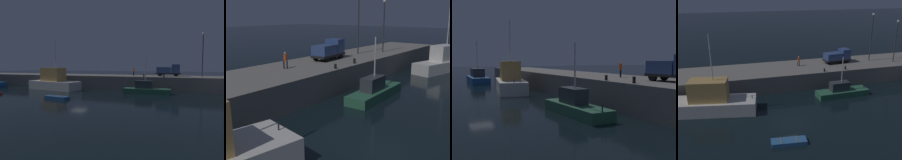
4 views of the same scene
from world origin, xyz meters
TOP-DOWN VIEW (x-y plane):
  - ground_plane at (0.00, 0.00)m, footprint 320.00×320.00m
  - pier_quay at (0.00, 14.24)m, footprint 75.97×8.64m
  - fishing_trawler_red at (-9.37, 5.90)m, footprint 12.12×5.79m
  - fishing_boat_white at (9.97, 6.35)m, footprint 8.30×2.54m
  - dinghy_red_small at (-1.38, -4.12)m, footprint 3.95×1.70m
  - lamp_post_west at (19.61, 14.65)m, footprint 0.44×0.44m
  - utility_truck at (13.15, 14.82)m, footprint 5.21×2.47m
  - dockworker at (5.57, 14.70)m, footprint 0.46×0.46m
  - bollard_west at (8.73, 10.46)m, footprint 0.28×0.28m
  - bollard_central at (12.60, 10.61)m, footprint 0.28×0.28m

SIDE VIEW (x-z plane):
  - ground_plane at x=0.00m, z-range 0.00..0.00m
  - dinghy_red_small at x=-1.38m, z-range -0.02..0.47m
  - fishing_boat_white at x=9.97m, z-range -2.37..3.88m
  - pier_quay at x=0.00m, z-range 0.00..2.78m
  - fishing_trawler_red at x=-9.37m, z-range -3.62..6.87m
  - bollard_west at x=8.73m, z-range 2.78..3.29m
  - bollard_central at x=12.60m, z-range 2.78..3.36m
  - dockworker at x=5.57m, z-range 2.91..4.68m
  - utility_truck at x=13.15m, z-range 2.79..5.27m
  - lamp_post_west at x=19.61m, z-range 3.47..12.24m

